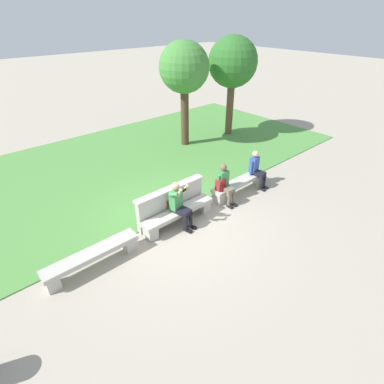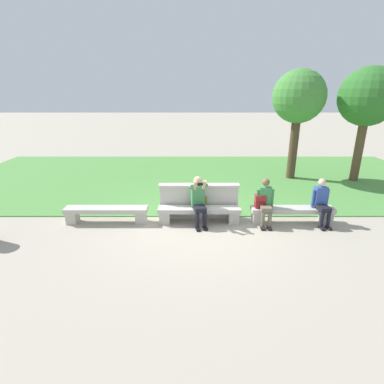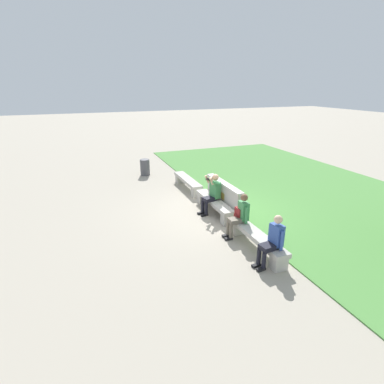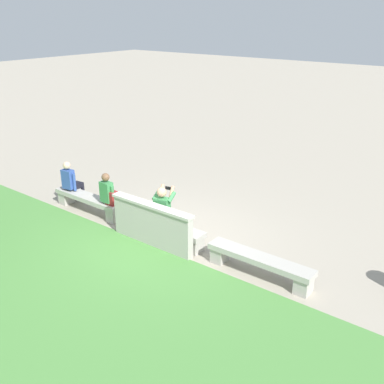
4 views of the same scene
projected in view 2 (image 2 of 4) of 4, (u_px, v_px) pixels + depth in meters
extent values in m
plane|color=#A89E8C|center=(200.00, 222.00, 8.32)|extent=(80.00, 80.00, 0.00)
cube|color=#518E42|center=(197.00, 178.00, 12.45)|extent=(19.37, 8.00, 0.03)
cube|color=#B7B2A8|center=(107.00, 209.00, 8.20)|extent=(2.26, 0.40, 0.12)
cube|color=#B7B2A8|center=(73.00, 217.00, 8.27)|extent=(0.28, 0.34, 0.33)
cube|color=#B7B2A8|center=(142.00, 217.00, 8.27)|extent=(0.28, 0.34, 0.33)
cube|color=#B7B2A8|center=(200.00, 210.00, 8.19)|extent=(2.26, 0.40, 0.12)
cube|color=#B7B2A8|center=(165.00, 217.00, 8.27)|extent=(0.28, 0.34, 0.33)
cube|color=#B7B2A8|center=(234.00, 217.00, 8.26)|extent=(0.28, 0.34, 0.33)
cube|color=#B7B2A8|center=(293.00, 210.00, 8.19)|extent=(2.26, 0.40, 0.12)
cube|color=#B7B2A8|center=(258.00, 217.00, 8.26)|extent=(0.28, 0.34, 0.33)
cube|color=#B7B2A8|center=(326.00, 217.00, 8.26)|extent=(0.28, 0.34, 0.33)
cube|color=#B7B2A8|center=(200.00, 202.00, 8.49)|extent=(2.18, 0.18, 0.95)
cube|color=beige|center=(200.00, 185.00, 8.32)|extent=(2.24, 0.24, 0.06)
cube|color=olive|center=(200.00, 200.00, 8.36)|extent=(0.44, 0.02, 0.22)
cube|color=black|center=(198.00, 229.00, 7.88)|extent=(0.15, 0.26, 0.06)
cylinder|color=black|center=(198.00, 220.00, 7.87)|extent=(0.11, 0.11, 0.42)
cube|color=black|center=(206.00, 228.00, 7.91)|extent=(0.15, 0.26, 0.06)
cylinder|color=black|center=(205.00, 220.00, 7.91)|extent=(0.11, 0.11, 0.42)
cube|color=black|center=(200.00, 208.00, 7.98)|extent=(0.38, 0.47, 0.12)
cube|color=#3D894C|center=(198.00, 195.00, 8.10)|extent=(0.38, 0.28, 0.56)
sphere|color=tan|center=(198.00, 180.00, 7.96)|extent=(0.22, 0.22, 0.22)
cylinder|color=#3D894C|center=(192.00, 187.00, 7.87)|extent=(0.15, 0.32, 0.21)
cylinder|color=tan|center=(196.00, 185.00, 7.73)|extent=(0.09, 0.19, 0.27)
cylinder|color=#3D894C|center=(206.00, 186.00, 7.95)|extent=(0.15, 0.32, 0.21)
cylinder|color=tan|center=(205.00, 185.00, 7.78)|extent=(0.13, 0.20, 0.27)
cube|color=black|center=(201.00, 184.00, 7.69)|extent=(0.15, 0.04, 0.08)
cube|color=black|center=(263.00, 228.00, 7.91)|extent=(0.11, 0.22, 0.06)
cylinder|color=#6B6051|center=(263.00, 220.00, 7.90)|extent=(0.10, 0.10, 0.42)
cube|color=black|center=(270.00, 228.00, 7.91)|extent=(0.11, 0.22, 0.06)
cylinder|color=#6B6051|center=(270.00, 220.00, 7.89)|extent=(0.10, 0.10, 0.42)
cube|color=#6B6051|center=(266.00, 208.00, 7.98)|extent=(0.29, 0.41, 0.12)
cube|color=#3D894C|center=(265.00, 196.00, 8.10)|extent=(0.33, 0.21, 0.52)
sphere|color=brown|center=(267.00, 182.00, 7.97)|extent=(0.20, 0.20, 0.20)
cylinder|color=#3D894C|center=(258.00, 198.00, 8.11)|extent=(0.08, 0.08, 0.48)
cylinder|color=#3D894C|center=(273.00, 198.00, 8.09)|extent=(0.08, 0.08, 0.48)
cube|color=black|center=(323.00, 228.00, 7.90)|extent=(0.12, 0.23, 0.06)
cylinder|color=black|center=(323.00, 220.00, 7.89)|extent=(0.10, 0.10, 0.42)
cube|color=black|center=(329.00, 228.00, 7.92)|extent=(0.12, 0.23, 0.06)
cylinder|color=black|center=(329.00, 220.00, 7.91)|extent=(0.10, 0.10, 0.42)
cube|color=black|center=(324.00, 208.00, 7.98)|extent=(0.32, 0.43, 0.12)
cube|color=#33519E|center=(321.00, 196.00, 8.10)|extent=(0.34, 0.24, 0.52)
sphere|color=beige|center=(323.00, 182.00, 7.97)|extent=(0.20, 0.20, 0.20)
cylinder|color=#33519E|center=(314.00, 198.00, 8.08)|extent=(0.08, 0.08, 0.48)
cylinder|color=#33519E|center=(328.00, 198.00, 8.12)|extent=(0.08, 0.08, 0.48)
cube|color=maroon|center=(261.00, 201.00, 8.12)|extent=(0.28, 0.20, 0.36)
cube|color=maroon|center=(261.00, 205.00, 8.04)|extent=(0.20, 0.06, 0.16)
torus|color=black|center=(261.00, 194.00, 8.05)|extent=(0.10, 0.02, 0.10)
cylinder|color=#4C3826|center=(294.00, 147.00, 11.98)|extent=(0.34, 0.34, 2.64)
sphere|color=#428438|center=(300.00, 96.00, 11.35)|extent=(2.01, 2.01, 2.01)
cylinder|color=brown|center=(360.00, 149.00, 11.66)|extent=(0.33, 0.33, 2.60)
sphere|color=#2D6B28|center=(369.00, 97.00, 11.02)|extent=(2.15, 2.15, 2.15)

